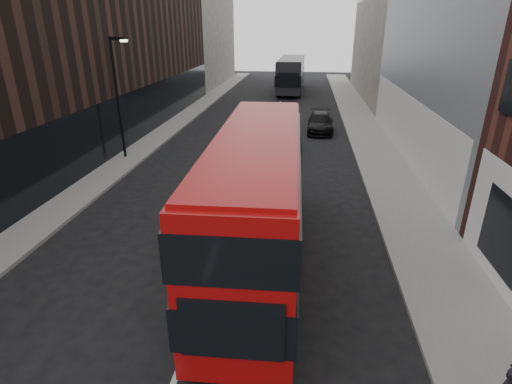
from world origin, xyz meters
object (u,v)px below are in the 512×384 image
(red_bus, at_px, (257,194))
(car_b, at_px, (275,135))
(car_a, at_px, (287,145))
(car_c, at_px, (320,123))
(street_lamp, at_px, (118,91))
(grey_bus, at_px, (291,74))

(red_bus, distance_m, car_b, 14.91)
(red_bus, bearing_deg, car_a, 86.65)
(car_c, bearing_deg, car_a, -107.77)
(red_bus, bearing_deg, street_lamp, 130.20)
(grey_bus, bearing_deg, car_a, -87.12)
(street_lamp, bearing_deg, car_a, 11.33)
(street_lamp, height_order, car_b, street_lamp)
(grey_bus, bearing_deg, car_c, -80.12)
(car_a, bearing_deg, car_b, 119.06)
(grey_bus, height_order, car_a, grey_bus)
(car_b, distance_m, car_c, 5.45)
(grey_bus, distance_m, car_b, 24.54)
(street_lamp, distance_m, red_bus, 14.40)
(car_a, height_order, car_b, car_b)
(red_bus, height_order, car_c, red_bus)
(street_lamp, xyz_separation_m, car_a, (9.93, 1.99, -3.50))
(grey_bus, relative_size, car_b, 2.86)
(red_bus, height_order, car_a, red_bus)
(car_a, bearing_deg, car_c, 75.32)
(street_lamp, xyz_separation_m, grey_bus, (9.02, 28.62, -2.01))
(grey_bus, xyz_separation_m, car_b, (-0.07, -24.50, -1.44))
(red_bus, bearing_deg, car_c, 80.55)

